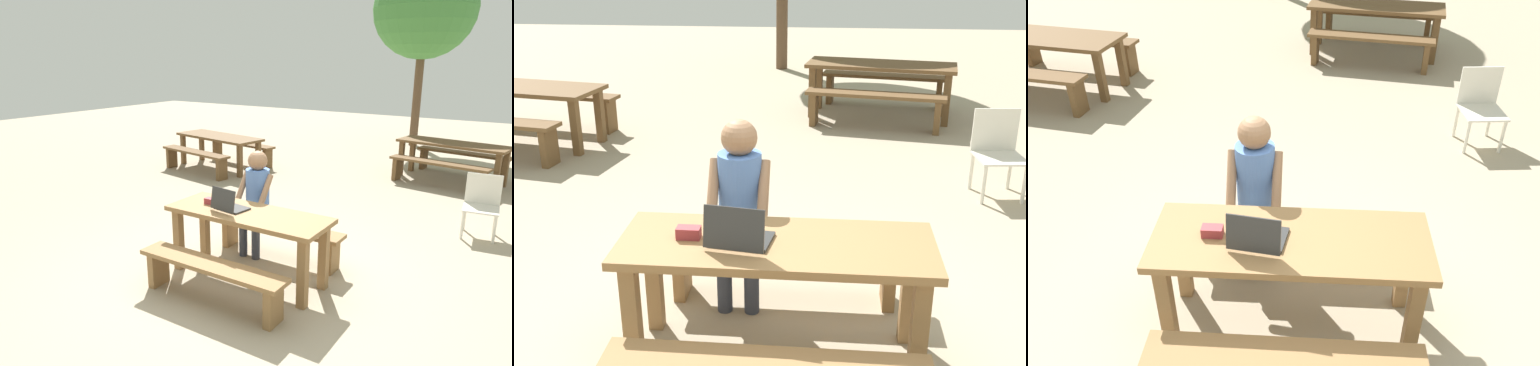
% 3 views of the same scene
% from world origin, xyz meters
% --- Properties ---
extents(ground_plane, '(30.00, 30.00, 0.00)m').
position_xyz_m(ground_plane, '(0.00, 0.00, 0.00)').
color(ground_plane, tan).
extents(picnic_table_front, '(1.77, 0.66, 0.76)m').
position_xyz_m(picnic_table_front, '(0.00, 0.00, 0.63)').
color(picnic_table_front, olive).
rests_on(picnic_table_front, ground).
extents(bench_far, '(1.61, 0.30, 0.42)m').
position_xyz_m(bench_far, '(0.00, 0.64, 0.32)').
color(bench_far, olive).
rests_on(bench_far, ground).
extents(laptop, '(0.37, 0.33, 0.25)m').
position_xyz_m(laptop, '(-0.20, -0.06, 0.82)').
color(laptop, '#2D2D2D').
rests_on(laptop, picnic_table_front).
extents(small_pouch, '(0.13, 0.08, 0.07)m').
position_xyz_m(small_pouch, '(-0.49, 0.00, 0.79)').
color(small_pouch, '#993338').
rests_on(small_pouch, picnic_table_front).
extents(person_seated, '(0.39, 0.40, 1.28)m').
position_xyz_m(person_seated, '(-0.29, 0.60, 0.74)').
color(person_seated, '#333847').
rests_on(person_seated, ground).
extents(plastic_chair, '(0.48, 0.48, 0.82)m').
position_xyz_m(plastic_chair, '(1.90, 2.77, 0.43)').
color(plastic_chair, silver).
rests_on(plastic_chair, ground).
extents(picnic_table_mid, '(2.09, 1.08, 0.70)m').
position_xyz_m(picnic_table_mid, '(-3.41, 3.94, 0.60)').
color(picnic_table_mid, brown).
rests_on(picnic_table_mid, ground).
extents(bench_mid_north, '(1.82, 0.61, 0.47)m').
position_xyz_m(bench_mid_north, '(-3.30, 4.60, 0.35)').
color(bench_mid_north, brown).
rests_on(bench_mid_north, ground).
extents(picnic_table_rear, '(2.09, 1.03, 0.75)m').
position_xyz_m(picnic_table_rear, '(0.99, 5.53, 0.63)').
color(picnic_table_rear, brown).
rests_on(picnic_table_rear, ground).
extents(bench_rear_south, '(1.83, 0.60, 0.48)m').
position_xyz_m(bench_rear_south, '(0.88, 4.92, 0.36)').
color(bench_rear_south, brown).
rests_on(bench_rear_south, ground).
extents(bench_rear_north, '(1.83, 0.60, 0.48)m').
position_xyz_m(bench_rear_north, '(1.09, 6.15, 0.36)').
color(bench_rear_north, brown).
rests_on(bench_rear_north, ground).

